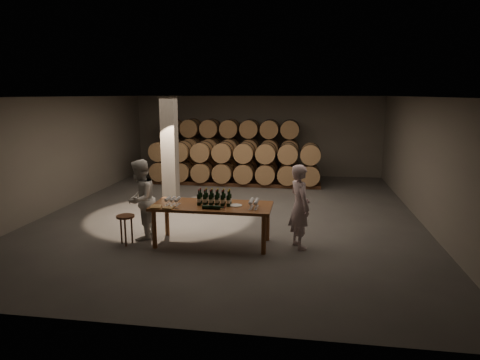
# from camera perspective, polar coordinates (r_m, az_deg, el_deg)

# --- Properties ---
(room) EXTENTS (12.00, 12.00, 12.00)m
(room) POSITION_cam_1_polar(r_m,az_deg,el_deg) (12.25, -9.32, 3.40)
(room) COLOR #4A4745
(room) RESTS_ON ground
(tasting_table) EXTENTS (2.60, 1.10, 0.90)m
(tasting_table) POSITION_cam_1_polar(r_m,az_deg,el_deg) (9.38, -3.74, -3.93)
(tasting_table) COLOR brown
(tasting_table) RESTS_ON ground
(barrel_stack_back) EXTENTS (5.48, 0.95, 2.31)m
(barrel_stack_back) POSITION_cam_1_polar(r_m,az_deg,el_deg) (16.91, -1.32, 4.35)
(barrel_stack_back) COLOR #54301C
(barrel_stack_back) RESTS_ON ground
(barrel_stack_front) EXTENTS (6.26, 0.95, 1.57)m
(barrel_stack_front) POSITION_cam_1_polar(r_m,az_deg,el_deg) (15.53, -0.80, 2.34)
(barrel_stack_front) COLOR #54301C
(barrel_stack_front) RESTS_ON ground
(bottle_cluster) EXTENTS (0.74, 0.24, 0.35)m
(bottle_cluster) POSITION_cam_1_polar(r_m,az_deg,el_deg) (9.31, -3.45, -2.58)
(bottle_cluster) COLOR black
(bottle_cluster) RESTS_ON tasting_table
(lying_bottles) EXTENTS (0.48, 0.08, 0.08)m
(lying_bottles) POSITION_cam_1_polar(r_m,az_deg,el_deg) (8.99, -3.78, -3.64)
(lying_bottles) COLOR black
(lying_bottles) RESTS_ON tasting_table
(glass_cluster_left) EXTENTS (0.30, 0.30, 0.17)m
(glass_cluster_left) POSITION_cam_1_polar(r_m,az_deg,el_deg) (9.42, -8.97, -2.57)
(glass_cluster_left) COLOR silver
(glass_cluster_left) RESTS_ON tasting_table
(glass_cluster_right) EXTENTS (0.20, 0.42, 0.18)m
(glass_cluster_right) POSITION_cam_1_polar(r_m,az_deg,el_deg) (9.07, 1.87, -2.90)
(glass_cluster_right) COLOR silver
(glass_cluster_right) RESTS_ON tasting_table
(plate) EXTENTS (0.28, 0.28, 0.02)m
(plate) POSITION_cam_1_polar(r_m,az_deg,el_deg) (9.25, -0.58, -3.40)
(plate) COLOR silver
(plate) RESTS_ON tasting_table
(notebook_near) EXTENTS (0.24, 0.20, 0.03)m
(notebook_near) POSITION_cam_1_polar(r_m,az_deg,el_deg) (9.15, -9.55, -3.69)
(notebook_near) COLOR olive
(notebook_near) RESTS_ON tasting_table
(notebook_corner) EXTENTS (0.28, 0.33, 0.02)m
(notebook_corner) POSITION_cam_1_polar(r_m,az_deg,el_deg) (9.31, -11.14, -3.51)
(notebook_corner) COLOR olive
(notebook_corner) RESTS_ON tasting_table
(pen) EXTENTS (0.14, 0.05, 0.01)m
(pen) POSITION_cam_1_polar(r_m,az_deg,el_deg) (9.10, -8.47, -3.80)
(pen) COLOR black
(pen) RESTS_ON tasting_table
(stool) EXTENTS (0.40, 0.40, 0.66)m
(stool) POSITION_cam_1_polar(r_m,az_deg,el_deg) (9.75, -15.01, -5.27)
(stool) COLOR #54301C
(stool) RESTS_ON ground
(person_man) EXTENTS (0.68, 0.79, 1.82)m
(person_man) POSITION_cam_1_polar(r_m,az_deg,el_deg) (9.22, 7.96, -3.54)
(person_man) COLOR silver
(person_man) RESTS_ON ground
(person_woman) EXTENTS (0.70, 0.90, 1.83)m
(person_woman) POSITION_cam_1_polar(r_m,az_deg,el_deg) (9.99, -13.16, -2.55)
(person_woman) COLOR silver
(person_woman) RESTS_ON ground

